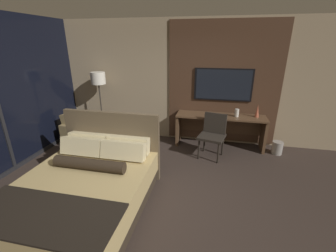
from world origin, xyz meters
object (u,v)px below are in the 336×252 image
object	(u,v)px
bed	(86,188)
desk	(220,125)
desk_chair	(213,132)
floor_lamp	(99,83)
vase_tall	(257,111)
tv	(223,85)
armchair_by_window	(82,133)
waste_bin	(277,148)
vase_short	(237,113)

from	to	relation	value
bed	desk	bearing A→B (deg)	54.12
desk_chair	floor_lamp	size ratio (longest dim) A/B	0.56
floor_lamp	vase_tall	distance (m)	3.70
tv	armchair_by_window	size ratio (longest dim) A/B	1.65
vase_tall	waste_bin	bearing A→B (deg)	-21.24
armchair_by_window	floor_lamp	size ratio (longest dim) A/B	0.47
vase_short	waste_bin	world-z (taller)	vase_short
desk	waste_bin	bearing A→B (deg)	-7.70
bed	floor_lamp	distance (m)	2.93
desk	vase_tall	size ratio (longest dim) A/B	7.11
vase_tall	desk_chair	bearing A→B (deg)	-148.85
desk	tv	world-z (taller)	tv
tv	vase_short	bearing A→B (deg)	-37.25
desk	armchair_by_window	distance (m)	3.26
tv	vase_short	xyz separation A→B (m)	(0.33, -0.25, -0.56)
desk	desk_chair	distance (m)	0.55
floor_lamp	waste_bin	bearing A→B (deg)	-1.68
desk	desk_chair	xyz separation A→B (m)	(-0.14, -0.53, 0.03)
tv	floor_lamp	distance (m)	2.92
waste_bin	armchair_by_window	bearing A→B (deg)	-175.06
armchair_by_window	floor_lamp	bearing A→B (deg)	-24.89
bed	waste_bin	distance (m)	3.95
bed	desk_chair	distance (m)	2.69
tv	desk_chair	bearing A→B (deg)	-100.94
desk_chair	vase_tall	world-z (taller)	vase_tall
vase_short	tv	bearing A→B (deg)	142.75
armchair_by_window	floor_lamp	distance (m)	1.25
bed	vase_tall	size ratio (longest dim) A/B	7.68
desk	desk_chair	bearing A→B (deg)	-105.02
desk_chair	armchair_by_window	world-z (taller)	desk_chair
tv	vase_tall	xyz separation A→B (m)	(0.76, -0.19, -0.51)
tv	floor_lamp	world-z (taller)	tv
bed	vase_tall	bearing A→B (deg)	44.66
vase_tall	vase_short	distance (m)	0.44
floor_lamp	tv	bearing A→B (deg)	4.96
desk	vase_short	world-z (taller)	vase_short
waste_bin	vase_tall	bearing A→B (deg)	158.76
bed	armchair_by_window	xyz separation A→B (m)	(-1.33, 2.03, -0.07)
bed	tv	distance (m)	3.52
bed	desk_chair	bearing A→B (deg)	49.95
bed	desk	distance (m)	3.19
armchair_by_window	floor_lamp	xyz separation A→B (m)	(0.30, 0.51, 1.10)
bed	waste_bin	xyz separation A→B (m)	(3.11, 2.42, -0.20)
tv	floor_lamp	xyz separation A→B (m)	(-2.90, -0.25, -0.03)
tv	waste_bin	xyz separation A→B (m)	(1.25, -0.37, -1.26)
bed	desk	world-z (taller)	bed
floor_lamp	vase_tall	xyz separation A→B (m)	(3.67, 0.07, -0.47)
desk_chair	floor_lamp	xyz separation A→B (m)	(-2.76, 0.48, 0.82)
tv	waste_bin	world-z (taller)	tv
bed	armchair_by_window	distance (m)	2.43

